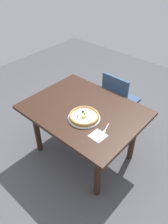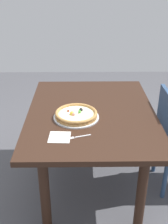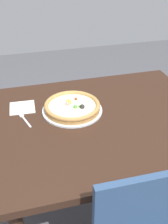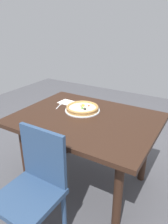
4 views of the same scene
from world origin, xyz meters
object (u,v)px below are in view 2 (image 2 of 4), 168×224
at_px(fork, 77,137).
at_px(pizza, 76,114).
at_px(dining_table, 91,122).
at_px(napkin, 60,137).
at_px(plate, 76,117).

bearing_deg(fork, pizza, -105.84).
distance_m(dining_table, napkin, 0.45).
bearing_deg(plate, fork, -178.86).
bearing_deg(napkin, pizza, -21.51).
distance_m(plate, napkin, 0.29).
bearing_deg(pizza, plate, -141.41).
height_order(fork, napkin, fork).
relative_size(pizza, napkin, 2.22).
distance_m(pizza, napkin, 0.29).
distance_m(dining_table, fork, 0.40).
bearing_deg(pizza, fork, -178.83).
relative_size(plate, pizza, 1.08).
relative_size(dining_table, fork, 7.82).
distance_m(plate, fork, 0.27).
xyz_separation_m(dining_table, plate, (-0.10, 0.12, 0.10)).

